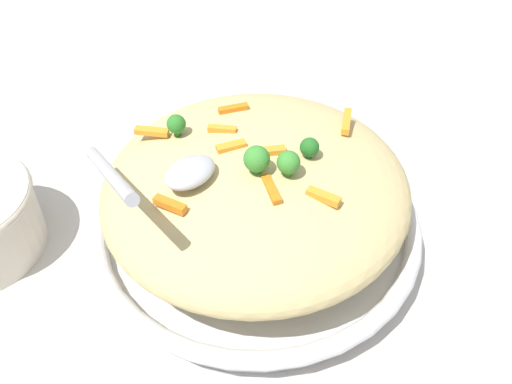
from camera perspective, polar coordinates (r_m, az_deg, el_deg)
ground_plane at (r=0.67m, az=0.00°, el=-4.86°), size 2.40×2.40×0.00m
serving_bowl at (r=0.65m, az=0.00°, el=-3.49°), size 0.37×0.37×0.04m
pasta_mound at (r=0.61m, az=0.00°, el=0.46°), size 0.33×0.33×0.09m
carrot_piece_0 at (r=0.59m, az=-2.53°, el=4.58°), size 0.03×0.02×0.01m
carrot_piece_1 at (r=0.54m, az=7.02°, el=-0.31°), size 0.02×0.03×0.01m
carrot_piece_2 at (r=0.58m, az=1.20°, el=4.14°), size 0.03×0.03×0.01m
carrot_piece_3 at (r=0.63m, az=-10.51°, el=6.05°), size 0.03×0.04×0.01m
carrot_piece_4 at (r=0.54m, az=1.56°, el=0.30°), size 0.03×0.04×0.01m
carrot_piece_5 at (r=0.64m, az=9.15°, el=7.08°), size 0.04×0.03×0.01m
carrot_piece_6 at (r=0.54m, az=-8.70°, el=-1.26°), size 0.02×0.03×0.01m
carrot_piece_7 at (r=0.65m, az=-2.31°, el=8.42°), size 0.03×0.02×0.01m
carrot_piece_8 at (r=0.61m, az=-3.45°, el=6.35°), size 0.02×0.03×0.01m
broccoli_floret_0 at (r=0.54m, az=3.17°, el=2.87°), size 0.02×0.02×0.03m
broccoli_floret_1 at (r=0.57m, az=5.43°, el=4.50°), size 0.02×0.02×0.02m
broccoli_floret_2 at (r=0.55m, az=0.06°, el=3.35°), size 0.03×0.03×0.03m
broccoli_floret_3 at (r=0.61m, az=-8.07°, el=6.80°), size 0.02×0.02×0.03m
serving_spoon at (r=0.53m, az=-9.49°, el=1.96°), size 0.13×0.15×0.08m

